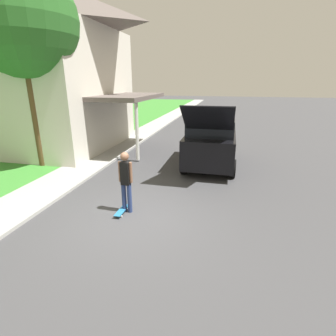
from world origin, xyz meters
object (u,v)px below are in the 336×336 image
lawn_tree_near (21,20)px  suv_parked (211,139)px  skateboarder (126,179)px  skateboard (122,210)px  car_down_street (207,117)px

lawn_tree_near → suv_parked: lawn_tree_near is taller
skateboarder → lawn_tree_near: bearing=149.0°
suv_parked → skateboard: size_ratio=6.91×
lawn_tree_near → suv_parked: (7.27, 1.93, -4.64)m
lawn_tree_near → suv_parked: 8.84m
suv_parked → car_down_street: (-1.24, 11.29, -0.55)m
suv_parked → skateboard: 5.74m
suv_parked → skateboarder: bearing=-111.6°
skateboard → suv_parked: bearing=67.7°
suv_parked → skateboarder: size_ratio=2.91×
suv_parked → car_down_street: bearing=96.3°
car_down_street → skateboard: 16.53m
lawn_tree_near → car_down_street: 15.43m
skateboard → skateboarder: bearing=45.4°
car_down_street → lawn_tree_near: bearing=-114.5°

